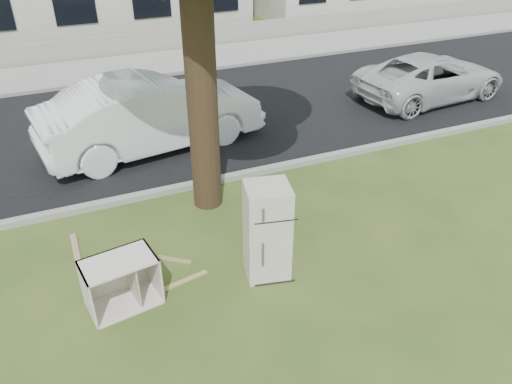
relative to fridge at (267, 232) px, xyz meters
name	(u,v)px	position (x,y,z in m)	size (l,w,h in m)	color
ground	(265,250)	(0.20, 0.51, -0.79)	(120.00, 120.00, 0.00)	#344F1C
road	(172,120)	(0.20, 6.51, -0.78)	(120.00, 7.00, 0.01)	black
kerb_near	(217,183)	(0.20, 2.96, -0.79)	(120.00, 0.18, 0.12)	gray
kerb_far	(143,79)	(0.20, 10.06, -0.79)	(120.00, 0.18, 0.12)	gray
sidewalk	(133,66)	(0.20, 11.51, -0.78)	(120.00, 2.80, 0.01)	gray
low_wall	(123,44)	(0.20, 13.11, -0.44)	(120.00, 0.15, 0.70)	gray
fridge	(267,232)	(0.00, 0.00, 0.00)	(0.65, 0.60, 1.58)	beige
cabinet	(121,283)	(-2.20, 0.18, -0.39)	(1.01, 0.63, 0.79)	silver
plank_a	(176,284)	(-1.40, 0.27, -0.78)	(1.07, 0.09, 0.02)	tan
plank_b	(165,258)	(-1.40, 0.95, -0.78)	(0.91, 0.09, 0.02)	#937C4D
plank_c	(76,249)	(-2.73, 1.80, -0.78)	(0.90, 0.10, 0.02)	tan
car_center	(151,113)	(-0.57, 5.14, 0.04)	(1.77, 5.07, 1.67)	white
car_right	(431,77)	(7.44, 5.15, -0.16)	(2.08, 4.51, 1.25)	silver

